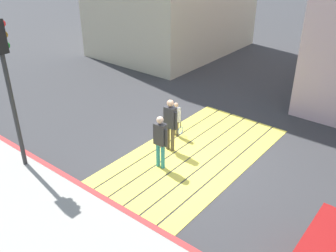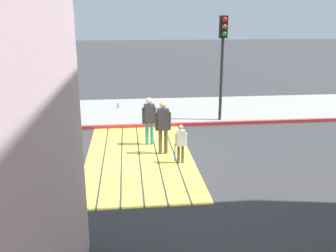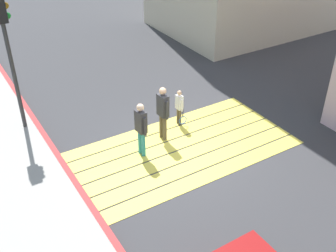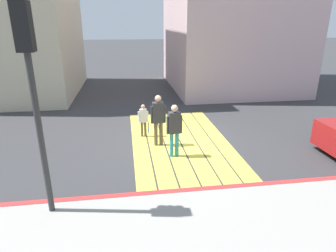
{
  "view_description": "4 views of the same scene",
  "coord_description": "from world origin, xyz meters",
  "px_view_note": "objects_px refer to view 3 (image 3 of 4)",
  "views": [
    {
      "loc": [
        -8.03,
        -5.41,
        6.13
      ],
      "look_at": [
        -0.44,
        0.68,
        0.96
      ],
      "focal_mm": 39.78,
      "sensor_mm": 36.0,
      "label": 1
    },
    {
      "loc": [
        10.76,
        -0.3,
        4.2
      ],
      "look_at": [
        0.17,
        0.88,
        1.04
      ],
      "focal_mm": 39.54,
      "sensor_mm": 36.0,
      "label": 2
    },
    {
      "loc": [
        -5.51,
        -8.07,
        6.99
      ],
      "look_at": [
        -0.74,
        -0.36,
        1.22
      ],
      "focal_mm": 44.19,
      "sensor_mm": 36.0,
      "label": 3
    },
    {
      "loc": [
        -9.15,
        1.76,
        3.91
      ],
      "look_at": [
        -0.46,
        0.48,
        0.75
      ],
      "focal_mm": 31.25,
      "sensor_mm": 36.0,
      "label": 4
    }
  ],
  "objects_px": {
    "traffic_light_corner": "(6,36)",
    "pedestrian_adult_trailing": "(141,126)",
    "pedestrian_child_with_racket": "(179,106)",
    "pedestrian_adult_lead": "(163,110)"
  },
  "relations": [
    {
      "from": "traffic_light_corner",
      "to": "pedestrian_adult_trailing",
      "type": "relative_size",
      "value": 2.59
    },
    {
      "from": "traffic_light_corner",
      "to": "pedestrian_child_with_racket",
      "type": "height_order",
      "value": "traffic_light_corner"
    },
    {
      "from": "traffic_light_corner",
      "to": "pedestrian_adult_lead",
      "type": "distance_m",
      "value": 4.75
    },
    {
      "from": "traffic_light_corner",
      "to": "pedestrian_child_with_racket",
      "type": "bearing_deg",
      "value": -28.17
    },
    {
      "from": "pedestrian_adult_lead",
      "to": "pedestrian_child_with_racket",
      "type": "distance_m",
      "value": 1.01
    },
    {
      "from": "pedestrian_adult_lead",
      "to": "pedestrian_child_with_racket",
      "type": "xyz_separation_m",
      "value": [
        0.85,
        0.42,
        -0.33
      ]
    },
    {
      "from": "pedestrian_adult_lead",
      "to": "pedestrian_adult_trailing",
      "type": "distance_m",
      "value": 1.0
    },
    {
      "from": "traffic_light_corner",
      "to": "pedestrian_child_with_racket",
      "type": "relative_size",
      "value": 3.56
    },
    {
      "from": "pedestrian_adult_trailing",
      "to": "pedestrian_child_with_racket",
      "type": "distance_m",
      "value": 1.96
    },
    {
      "from": "pedestrian_adult_trailing",
      "to": "pedestrian_child_with_racket",
      "type": "height_order",
      "value": "pedestrian_adult_trailing"
    }
  ]
}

